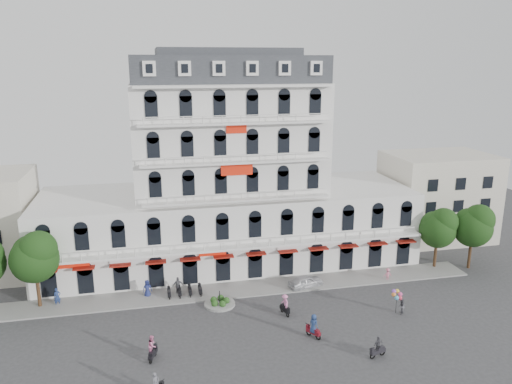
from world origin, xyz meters
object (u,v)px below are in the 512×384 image
Objects in this scene: rider_east at (314,326)px; balloon_vendor at (400,302)px; rider_southwest at (152,347)px; parked_car at (306,281)px; rider_northeast at (378,347)px; rider_center at (285,304)px.

balloon_vendor is at bearing -108.15° from rider_east.
rider_southwest is at bearing -173.38° from balloon_vendor.
rider_southwest is 14.33m from rider_east.
rider_northeast is at bearing 170.98° from parked_car.
rider_east reaches higher than rider_center.
rider_northeast is (18.64, -3.75, -0.22)m from rider_southwest.
rider_east reaches higher than rider_southwest.
balloon_vendor is (11.16, -2.26, 0.14)m from rider_center.
rider_southwest reaches higher than parked_car.
parked_car is 6.80m from rider_center.
rider_northeast reaches higher than parked_car.
balloon_vendor is (24.09, 2.80, 0.11)m from rider_southwest.
rider_center is at bearing -73.90° from rider_northeast.
rider_northeast is 10.50m from rider_center.
rider_center is 0.89× the size of balloon_vendor.
rider_center is (-3.98, -5.49, 0.46)m from parked_car.
rider_northeast is 0.81× the size of balloon_vendor.
rider_southwest is at bearing -82.60° from rider_center.
parked_car is at bearing -46.19° from rider_east.
rider_east is 6.00m from rider_northeast.
rider_center reaches higher than parked_car.
rider_center is at bearing 168.56° from balloon_vendor.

